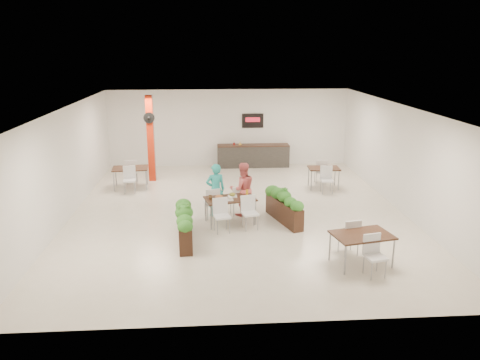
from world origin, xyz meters
name	(u,v)px	position (x,y,z in m)	size (l,w,h in m)	color
ground	(238,212)	(0.00, 0.00, 0.00)	(12.00, 12.00, 0.00)	beige
room_shell	(238,148)	(0.00, 0.00, 2.01)	(10.10, 12.10, 3.22)	white
red_column	(151,138)	(-3.00, 3.79, 1.64)	(0.40, 0.41, 3.20)	#B6250C
service_counter	(253,155)	(1.00, 5.65, 0.49)	(3.00, 0.64, 2.20)	#282624
main_table	(230,202)	(-0.29, -0.88, 0.64)	(1.55, 1.85, 0.92)	black
diner_man	(216,190)	(-0.68, -0.23, 0.80)	(0.58, 0.38, 1.59)	#28ADA8
diner_woman	(243,189)	(0.12, -0.23, 0.81)	(0.79, 0.61, 1.62)	#EA6868
planter_left	(184,222)	(-1.52, -2.10, 0.52)	(0.52, 2.03, 1.07)	black
planter_right	(284,205)	(1.27, -0.86, 0.50)	(0.87, 1.88, 1.02)	black
side_table_a	(130,171)	(-3.66, 2.83, 0.63)	(1.29, 1.65, 0.92)	black
side_table_b	(324,171)	(3.21, 2.37, 0.62)	(1.11, 1.64, 0.92)	black
side_table_c	(362,239)	(2.61, -3.74, 0.64)	(1.48, 1.67, 0.92)	black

